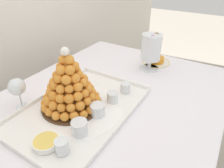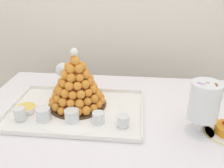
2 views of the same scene
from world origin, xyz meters
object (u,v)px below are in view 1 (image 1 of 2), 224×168
at_px(creme_brulee_ramekin, 46,142).
at_px(wine_glass, 17,88).
at_px(dessert_cup_mid_left, 80,128).
at_px(dessert_cup_centre, 97,110).
at_px(dessert_cup_left, 62,147).
at_px(dessert_cup_right, 125,88).
at_px(macaron_goblet, 151,48).
at_px(croquembouche, 69,85).
at_px(dessert_cup_mid_right, 112,97).
at_px(serving_tray, 81,109).
at_px(fruit_tart_plate, 156,61).

relative_size(creme_brulee_ramekin, wine_glass, 0.67).
distance_m(dessert_cup_mid_left, dessert_cup_centre, 0.12).
relative_size(dessert_cup_centre, creme_brulee_ramekin, 0.64).
bearing_deg(dessert_cup_left, dessert_cup_centre, 2.76).
xyz_separation_m(dessert_cup_mid_left, wine_glass, (-0.01, 0.34, 0.07)).
height_order(dessert_cup_right, macaron_goblet, macaron_goblet).
bearing_deg(creme_brulee_ramekin, dessert_cup_left, -84.91).
bearing_deg(wine_glass, croquembouche, -57.72).
bearing_deg(dessert_cup_right, creme_brulee_ramekin, 170.39).
bearing_deg(dessert_cup_centre, dessert_cup_mid_right, -1.93).
distance_m(serving_tray, macaron_goblet, 0.57).
xyz_separation_m(serving_tray, dessert_cup_right, (0.23, -0.11, 0.02)).
distance_m(dessert_cup_centre, dessert_cup_right, 0.22).
distance_m(dessert_cup_left, creme_brulee_ramekin, 0.08).
distance_m(dessert_cup_left, macaron_goblet, 0.77).
relative_size(dessert_cup_mid_left, dessert_cup_right, 1.28).
bearing_deg(dessert_cup_mid_right, dessert_cup_left, -178.82).
height_order(dessert_cup_mid_left, creme_brulee_ramekin, dessert_cup_mid_left).
relative_size(croquembouche, dessert_cup_right, 5.74).
relative_size(serving_tray, creme_brulee_ramekin, 6.28).
bearing_deg(croquembouche, dessert_cup_mid_right, -49.10).
bearing_deg(dessert_cup_centre, croquembouche, 93.71).
bearing_deg(dessert_cup_left, creme_brulee_ramekin, 95.09).
bearing_deg(creme_brulee_ramekin, serving_tray, 7.05).
distance_m(dessert_cup_mid_left, fruit_tart_plate, 0.77).
height_order(croquembouche, dessert_cup_left, croquembouche).
distance_m(dessert_cup_left, dessert_cup_mid_left, 0.10).
bearing_deg(fruit_tart_plate, wine_glass, 155.66).
bearing_deg(creme_brulee_ramekin, dessert_cup_right, -9.61).
height_order(dessert_cup_mid_left, dessert_cup_centre, dessert_cup_mid_left).
distance_m(serving_tray, dessert_cup_right, 0.25).
bearing_deg(croquembouche, creme_brulee_ramekin, -160.98).
xyz_separation_m(dessert_cup_mid_left, dessert_cup_centre, (0.12, 0.00, -0.00)).
distance_m(dessert_cup_right, fruit_tart_plate, 0.42).
xyz_separation_m(croquembouche, fruit_tart_plate, (0.66, -0.16, -0.10)).
xyz_separation_m(serving_tray, fruit_tart_plate, (0.65, -0.11, 0.01)).
bearing_deg(dessert_cup_left, dessert_cup_mid_right, 1.18).
bearing_deg(dessert_cup_mid_right, creme_brulee_ramekin, 169.18).
bearing_deg(wine_glass, dessert_cup_centre, -68.54).
height_order(dessert_cup_right, creme_brulee_ramekin, dessert_cup_right).
relative_size(dessert_cup_left, fruit_tart_plate, 0.29).
bearing_deg(dessert_cup_mid_left, fruit_tart_plate, -0.94).
bearing_deg(dessert_cup_mid_right, dessert_cup_right, -5.60).
height_order(serving_tray, creme_brulee_ramekin, creme_brulee_ramekin).
bearing_deg(macaron_goblet, wine_glass, 152.43).
relative_size(dessert_cup_left, creme_brulee_ramekin, 0.55).
distance_m(dessert_cup_mid_left, dessert_cup_right, 0.35).
bearing_deg(serving_tray, wine_glass, 117.54).
distance_m(dessert_cup_mid_right, macaron_goblet, 0.43).
bearing_deg(croquembouche, dessert_cup_mid_left, -128.49).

